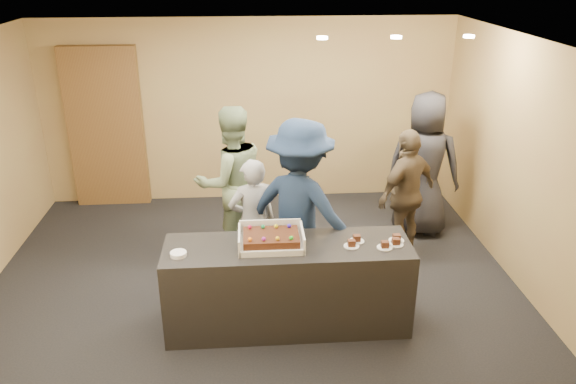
# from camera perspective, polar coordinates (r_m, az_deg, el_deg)

# --- Properties ---
(room) EXTENTS (6.04, 6.00, 2.70)m
(room) POSITION_cam_1_polar(r_m,az_deg,el_deg) (5.98, -3.81, 2.00)
(room) COLOR black
(room) RESTS_ON ground
(serving_counter) EXTENTS (2.40, 0.71, 0.90)m
(serving_counter) POSITION_cam_1_polar(r_m,az_deg,el_deg) (5.66, -0.02, -9.48)
(serving_counter) COLOR black
(serving_counter) RESTS_ON floor
(storage_cabinet) EXTENTS (1.06, 0.15, 2.34)m
(storage_cabinet) POSITION_cam_1_polar(r_m,az_deg,el_deg) (8.57, -18.00, 6.18)
(storage_cabinet) COLOR brown
(storage_cabinet) RESTS_ON floor
(cake_box) EXTENTS (0.62, 0.43, 0.18)m
(cake_box) POSITION_cam_1_polar(r_m,az_deg,el_deg) (5.42, -1.74, -5.01)
(cake_box) COLOR white
(cake_box) RESTS_ON serving_counter
(sheet_cake) EXTENTS (0.53, 0.37, 0.11)m
(sheet_cake) POSITION_cam_1_polar(r_m,az_deg,el_deg) (5.37, -1.74, -4.62)
(sheet_cake) COLOR #33150B
(sheet_cake) RESTS_ON cake_box
(plate_stack) EXTENTS (0.15, 0.15, 0.04)m
(plate_stack) POSITION_cam_1_polar(r_m,az_deg,el_deg) (5.35, -11.07, -6.20)
(plate_stack) COLOR white
(plate_stack) RESTS_ON serving_counter
(slice_a) EXTENTS (0.15, 0.15, 0.07)m
(slice_a) POSITION_cam_1_polar(r_m,az_deg,el_deg) (5.44, 6.47, -5.29)
(slice_a) COLOR white
(slice_a) RESTS_ON serving_counter
(slice_b) EXTENTS (0.15, 0.15, 0.07)m
(slice_b) POSITION_cam_1_polar(r_m,az_deg,el_deg) (5.53, 6.99, -4.79)
(slice_b) COLOR white
(slice_b) RESTS_ON serving_counter
(slice_c) EXTENTS (0.15, 0.15, 0.07)m
(slice_c) POSITION_cam_1_polar(r_m,az_deg,el_deg) (5.46, 9.81, -5.39)
(slice_c) COLOR white
(slice_c) RESTS_ON serving_counter
(slice_d) EXTENTS (0.15, 0.15, 0.07)m
(slice_d) POSITION_cam_1_polar(r_m,az_deg,el_deg) (5.61, 10.96, -4.67)
(slice_d) COLOR white
(slice_d) RESTS_ON serving_counter
(slice_e) EXTENTS (0.15, 0.15, 0.07)m
(slice_e) POSITION_cam_1_polar(r_m,az_deg,el_deg) (5.54, 10.89, -5.05)
(slice_e) COLOR white
(slice_e) RESTS_ON serving_counter
(person_server_grey) EXTENTS (0.61, 0.49, 1.48)m
(person_server_grey) POSITION_cam_1_polar(r_m,az_deg,el_deg) (6.28, -3.62, -3.03)
(person_server_grey) COLOR #999A9E
(person_server_grey) RESTS_ON floor
(person_sage_man) EXTENTS (1.11, 1.00, 1.88)m
(person_sage_man) POSITION_cam_1_polar(r_m,az_deg,el_deg) (6.84, -5.78, 1.03)
(person_sage_man) COLOR gray
(person_sage_man) RESTS_ON floor
(person_navy_man) EXTENTS (1.47, 1.31, 1.97)m
(person_navy_man) POSITION_cam_1_polar(r_m,az_deg,el_deg) (5.96, 1.27, -1.80)
(person_navy_man) COLOR #172642
(person_navy_man) RESTS_ON floor
(person_brown_extra) EXTENTS (1.00, 0.87, 1.62)m
(person_brown_extra) POSITION_cam_1_polar(r_m,az_deg,el_deg) (6.96, 11.96, -0.15)
(person_brown_extra) COLOR brown
(person_brown_extra) RESTS_ON floor
(person_dark_suit) EXTENTS (1.10, 0.92, 1.92)m
(person_dark_suit) POSITION_cam_1_polar(r_m,az_deg,el_deg) (7.53, 13.64, 2.73)
(person_dark_suit) COLOR black
(person_dark_suit) RESTS_ON floor
(ceiling_spotlights) EXTENTS (1.72, 0.12, 0.03)m
(ceiling_spotlights) POSITION_cam_1_polar(r_m,az_deg,el_deg) (6.35, 10.94, 15.20)
(ceiling_spotlights) COLOR #FFEAC6
(ceiling_spotlights) RESTS_ON ceiling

